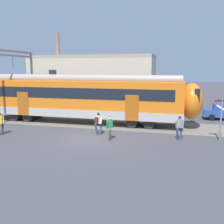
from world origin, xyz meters
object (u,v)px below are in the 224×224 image
at_px(commuter_train, 0,95).
at_px(crossing_signal, 221,112).
at_px(pedestrian_yellow, 0,122).
at_px(pedestrian_grey, 179,126).
at_px(pedestrian_white, 98,122).
at_px(pedestrian_green, 109,126).

bearing_deg(commuter_train, crossing_signal, -9.26).
height_order(pedestrian_yellow, pedestrian_grey, same).
bearing_deg(pedestrian_grey, pedestrian_yellow, -171.42).
bearing_deg(crossing_signal, commuter_train, 170.74).
bearing_deg(pedestrian_white, pedestrian_grey, 0.75).
distance_m(pedestrian_yellow, pedestrian_white, 7.27).
distance_m(commuter_train, crossing_signal, 20.17).
bearing_deg(pedestrian_grey, commuter_train, 167.63).
bearing_deg(pedestrian_grey, pedestrian_green, -164.67).
height_order(commuter_train, pedestrian_grey, commuter_train).
distance_m(pedestrian_yellow, pedestrian_green, 8.25).
distance_m(pedestrian_yellow, crossing_signal, 15.77).
xyz_separation_m(commuter_train, pedestrian_green, (12.58, -5.04, -1.26)).
height_order(commuter_train, pedestrian_white, commuter_train).
relative_size(pedestrian_yellow, pedestrian_white, 1.00).
xyz_separation_m(pedestrian_grey, crossing_signal, (2.69, 0.53, 1.05)).
height_order(pedestrian_white, pedestrian_green, same).
bearing_deg(commuter_train, pedestrian_grey, -12.37).
distance_m(pedestrian_white, crossing_signal, 8.60).
height_order(pedestrian_yellow, pedestrian_green, same).
bearing_deg(pedestrian_grey, crossing_signal, 11.15).
xyz_separation_m(pedestrian_yellow, pedestrian_grey, (12.85, 1.94, 0.00)).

